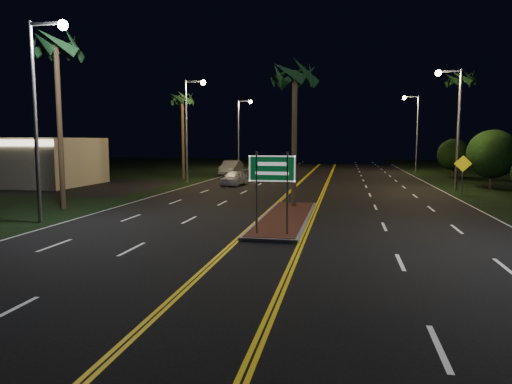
% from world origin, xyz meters
% --- Properties ---
extents(ground, '(120.00, 120.00, 0.00)m').
position_xyz_m(ground, '(0.00, 0.00, 0.00)').
color(ground, black).
rests_on(ground, ground).
extents(grass_left, '(40.00, 110.00, 0.01)m').
position_xyz_m(grass_left, '(-30.00, 25.00, 0.00)').
color(grass_left, black).
rests_on(grass_left, ground).
extents(median_island, '(2.25, 10.25, 0.17)m').
position_xyz_m(median_island, '(0.00, 7.00, 0.08)').
color(median_island, gray).
rests_on(median_island, ground).
extents(highway_sign, '(1.80, 0.08, 3.20)m').
position_xyz_m(highway_sign, '(0.00, 2.80, 2.40)').
color(highway_sign, gray).
rests_on(highway_sign, ground).
extents(commercial_building, '(15.00, 8.12, 4.00)m').
position_xyz_m(commercial_building, '(-26.00, 19.99, 2.00)').
color(commercial_building, tan).
rests_on(commercial_building, ground).
extents(streetlight_left_near, '(1.91, 0.44, 9.00)m').
position_xyz_m(streetlight_left_near, '(-10.61, 4.00, 5.66)').
color(streetlight_left_near, gray).
rests_on(streetlight_left_near, ground).
extents(streetlight_left_mid, '(1.91, 0.44, 9.00)m').
position_xyz_m(streetlight_left_mid, '(-10.61, 24.00, 5.66)').
color(streetlight_left_mid, gray).
rests_on(streetlight_left_mid, ground).
extents(streetlight_left_far, '(1.91, 0.44, 9.00)m').
position_xyz_m(streetlight_left_far, '(-10.61, 44.00, 5.66)').
color(streetlight_left_far, gray).
rests_on(streetlight_left_far, ground).
extents(streetlight_right_mid, '(1.91, 0.44, 9.00)m').
position_xyz_m(streetlight_right_mid, '(10.61, 22.00, 5.66)').
color(streetlight_right_mid, gray).
rests_on(streetlight_right_mid, ground).
extents(streetlight_right_far, '(1.91, 0.44, 9.00)m').
position_xyz_m(streetlight_right_far, '(10.61, 42.00, 5.66)').
color(streetlight_right_far, gray).
rests_on(streetlight_right_far, ground).
extents(palm_median, '(2.40, 2.40, 8.30)m').
position_xyz_m(palm_median, '(0.00, 10.50, 7.28)').
color(palm_median, '#382819').
rests_on(palm_median, ground).
extents(palm_left_near, '(2.40, 2.40, 9.80)m').
position_xyz_m(palm_left_near, '(-12.50, 8.00, 8.68)').
color(palm_left_near, '#382819').
rests_on(palm_left_near, ground).
extents(palm_left_far, '(2.40, 2.40, 8.80)m').
position_xyz_m(palm_left_far, '(-12.80, 28.00, 7.75)').
color(palm_left_far, '#382819').
rests_on(palm_left_far, ground).
extents(palm_right_far, '(2.40, 2.40, 10.30)m').
position_xyz_m(palm_right_far, '(12.80, 30.00, 9.14)').
color(palm_right_far, '#382819').
rests_on(palm_right_far, ground).
extents(shrub_mid, '(3.78, 3.78, 4.62)m').
position_xyz_m(shrub_mid, '(14.00, 24.00, 2.73)').
color(shrub_mid, '#382819').
rests_on(shrub_mid, ground).
extents(shrub_far, '(3.24, 3.24, 3.96)m').
position_xyz_m(shrub_far, '(13.80, 36.00, 2.34)').
color(shrub_far, '#382819').
rests_on(shrub_far, ground).
extents(car_near, '(2.43, 4.62, 1.47)m').
position_xyz_m(car_near, '(-6.47, 23.06, 0.74)').
color(car_near, silver).
rests_on(car_near, ground).
extents(car_far, '(2.41, 5.57, 1.85)m').
position_xyz_m(car_far, '(-9.50, 34.08, 0.93)').
color(car_far, '#A8ADB2').
rests_on(car_far, ground).
extents(warning_sign, '(1.15, 0.15, 2.75)m').
position_xyz_m(warning_sign, '(10.80, 19.36, 1.81)').
color(warning_sign, gray).
rests_on(warning_sign, ground).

